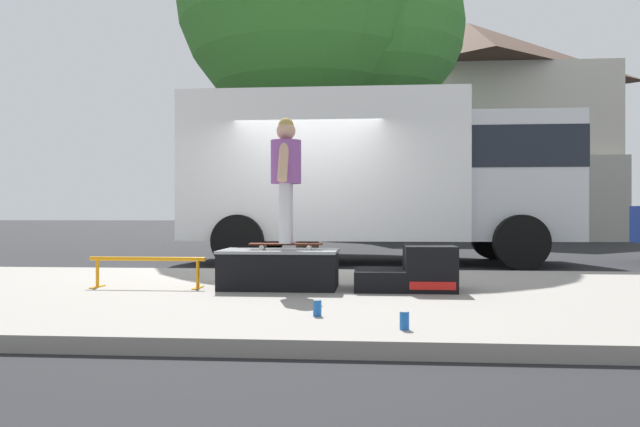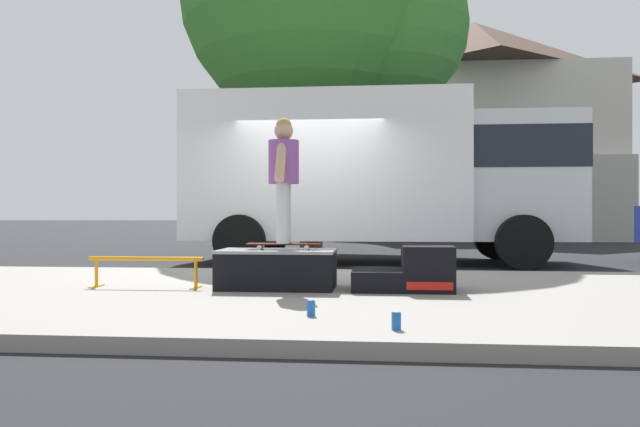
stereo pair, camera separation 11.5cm
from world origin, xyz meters
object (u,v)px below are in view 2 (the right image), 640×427
at_px(skater_kid, 284,170).
at_px(street_tree_main, 326,4).
at_px(grind_rail, 146,265).
at_px(skate_box, 277,268).
at_px(soda_can, 396,321).
at_px(soda_can_b, 311,308).
at_px(kicker_ramp, 411,271).
at_px(skateboard, 284,244).
at_px(box_truck, 380,171).

distance_m(skater_kid, street_tree_main, 9.65).
xyz_separation_m(grind_rail, skater_kid, (1.49, 0.07, 1.03)).
relative_size(skate_box, grind_rail, 0.98).
relative_size(soda_can, soda_can_b, 1.00).
xyz_separation_m(soda_can, street_tree_main, (-1.43, 10.75, 5.81)).
bearing_deg(soda_can, kicker_ramp, 84.72).
bearing_deg(skater_kid, soda_can, -63.39).
height_order(grind_rail, skater_kid, skater_kid).
bearing_deg(soda_can_b, kicker_ramp, 64.00).
relative_size(skate_box, street_tree_main, 0.13).
bearing_deg(soda_can, skateboard, 116.61).
xyz_separation_m(skate_box, street_tree_main, (-0.22, 8.47, 5.65)).
bearing_deg(street_tree_main, soda_can_b, -85.62).
bearing_deg(skateboard, grind_rail, -177.19).
distance_m(kicker_ramp, grind_rail, 2.85).
bearing_deg(soda_can_b, skate_box, 107.67).
bearing_deg(kicker_ramp, soda_can, -95.28).
xyz_separation_m(grind_rail, soda_can_b, (1.99, -1.69, -0.18)).
xyz_separation_m(soda_can_b, box_truck, (0.52, 6.77, 1.52)).
height_order(skater_kid, soda_can, skater_kid).
bearing_deg(skate_box, kicker_ramp, -0.02).
xyz_separation_m(skate_box, kicker_ramp, (1.42, -0.00, -0.03)).
distance_m(skater_kid, soda_can, 2.82).
bearing_deg(skater_kid, grind_rail, -177.19).
bearing_deg(street_tree_main, box_truck, -69.38).
bearing_deg(soda_can, skater_kid, 116.61).
distance_m(grind_rail, skateboard, 1.51).
xyz_separation_m(skate_box, skater_kid, (0.07, -0.00, 1.05)).
bearing_deg(grind_rail, skateboard, 2.81).
distance_m(soda_can_b, street_tree_main, 11.79).
relative_size(skater_kid, street_tree_main, 0.14).
distance_m(soda_can, street_tree_main, 12.30).
xyz_separation_m(kicker_ramp, soda_can, (-0.21, -2.28, -0.13)).
bearing_deg(grind_rail, kicker_ramp, 1.50).
distance_m(kicker_ramp, skateboard, 1.38).
bearing_deg(skater_kid, skateboard, 0.00).
xyz_separation_m(kicker_ramp, street_tree_main, (-1.64, 8.47, 5.67)).
height_order(grind_rail, soda_can_b, grind_rail).
distance_m(skater_kid, box_truck, 5.12).
bearing_deg(skater_kid, street_tree_main, 91.96).
bearing_deg(skateboard, box_truck, 78.54).
bearing_deg(skateboard, skate_box, 178.84).
bearing_deg(grind_rail, soda_can, -39.92).
relative_size(skateboard, soda_can_b, 6.26).
distance_m(skateboard, box_truck, 5.23).
bearing_deg(kicker_ramp, street_tree_main, 100.97).
distance_m(kicker_ramp, box_truck, 5.20).
distance_m(skateboard, soda_can, 2.58).
bearing_deg(box_truck, grind_rail, -116.30).
xyz_separation_m(kicker_ramp, grind_rail, (-2.85, -0.07, 0.05)).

